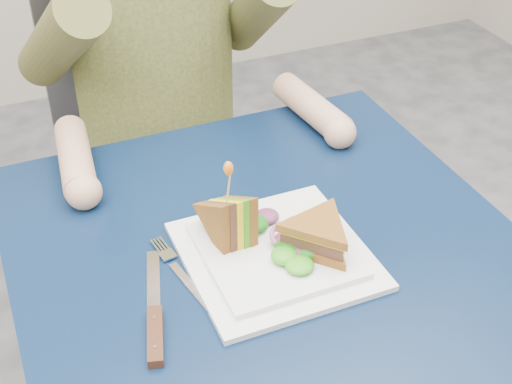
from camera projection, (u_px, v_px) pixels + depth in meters
name	position (u px, v px, depth m)	size (l,w,h in m)	color
table	(268.00, 284.00, 1.12)	(0.75, 0.75, 0.73)	black
chair	(151.00, 131.00, 1.70)	(0.42, 0.40, 0.93)	#47474C
plate	(276.00, 254.00, 1.04)	(0.26, 0.26, 0.02)	white
sandwich_flat	(318.00, 235.00, 1.02)	(0.18, 0.18, 0.05)	brown
sandwich_upright	(230.00, 221.00, 1.03)	(0.08, 0.12, 0.12)	brown
fork	(183.00, 275.00, 1.01)	(0.04, 0.18, 0.01)	silver
knife	(155.00, 325.00, 0.93)	(0.08, 0.22, 0.02)	silver
toothpick	(229.00, 185.00, 1.00)	(0.00, 0.00, 0.06)	tan
toothpick_frill	(228.00, 168.00, 0.98)	(0.01, 0.01, 0.02)	orange
lettuce_spill	(276.00, 238.00, 1.04)	(0.15, 0.13, 0.02)	#337A14
onion_ring	(284.00, 235.00, 1.04)	(0.04, 0.04, 0.01)	#9E4C7A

